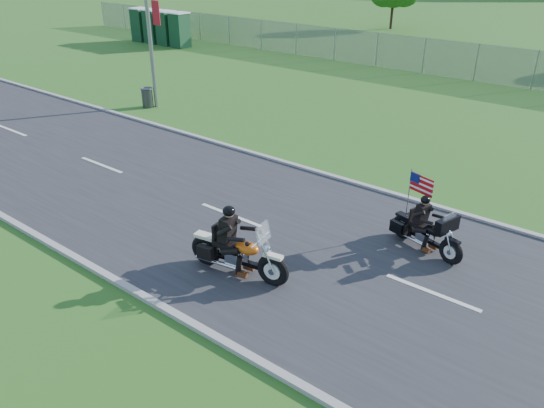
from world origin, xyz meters
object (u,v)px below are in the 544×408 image
Objects in this scene: porta_toilet_b at (166,29)px; trash_can at (147,98)px; motorcycle_lead at (237,254)px; motorcycle_follow at (427,233)px; porta_toilet_c at (153,27)px; porta_toilet_a at (180,31)px; porta_toilet_d at (141,25)px.

porta_toilet_b reaches higher than trash_can.
motorcycle_lead is 3.00× the size of trash_can.
trash_can is (-15.35, 4.05, -0.07)m from motorcycle_follow.
motorcycle_follow reaches higher than trash_can.
porta_toilet_c is at bearing 180.00° from porta_toilet_b.
porta_toilet_c is at bearing 167.49° from motorcycle_follow.
porta_toilet_a is 1.00× the size of porta_toilet_d.
motorcycle_lead is (26.25, -19.06, -0.59)m from porta_toilet_d.
trash_can is at bearing 138.39° from motorcycle_lead.
porta_toilet_a is at bearing 0.00° from porta_toilet_c.
porta_toilet_d is 33.09m from motorcycle_follow.
porta_toilet_c is 1.08× the size of motorcycle_follow.
motorcycle_follow is at bearing -28.83° from porta_toilet_c.
porta_toilet_d is (-2.80, 0.00, 0.00)m from porta_toilet_b.
motorcycle_follow reaches higher than motorcycle_lead.
porta_toilet_d reaches higher than motorcycle_lead.
porta_toilet_a is at bearing 164.86° from motorcycle_follow.
porta_toilet_a and porta_toilet_c have the same top height.
porta_toilet_d is at bearing 168.66° from motorcycle_follow.
porta_toilet_b and porta_toilet_c have the same top height.
porta_toilet_b reaches higher than motorcycle_lead.
porta_toilet_a is 2.64× the size of trash_can.
porta_toilet_a is 4.20m from porta_toilet_d.
porta_toilet_d reaches higher than trash_can.
porta_toilet_c is 1.00× the size of porta_toilet_d.
porta_toilet_b is 15.90m from trash_can.
porta_toilet_d is (-1.40, 0.00, 0.00)m from porta_toilet_c.
porta_toilet_a is 29.43m from motorcycle_follow.
porta_toilet_d is 32.44m from motorcycle_lead.
motorcycle_follow is 2.44× the size of trash_can.
motorcycle_lead reaches higher than trash_can.
porta_toilet_a is 1.00× the size of porta_toilet_b.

